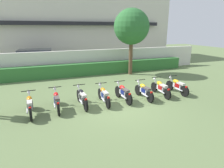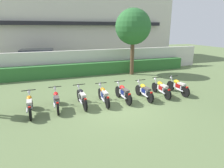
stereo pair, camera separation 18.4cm
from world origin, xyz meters
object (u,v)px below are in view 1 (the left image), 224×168
(motorcycle_in_row_2, at_px, (82,97))
(motorcycle_in_row_6, at_px, (161,88))
(motorcycle_in_row_1, at_px, (57,100))
(parked_car, at_px, (38,60))
(tree_near_inspector, at_px, (131,27))
(motorcycle_in_row_4, at_px, (123,93))
(motorcycle_in_row_7, at_px, (177,86))
(motorcycle_in_row_3, at_px, (104,95))
(motorcycle_in_row_5, at_px, (144,91))
(motorcycle_in_row_0, at_px, (30,105))

(motorcycle_in_row_2, relative_size, motorcycle_in_row_6, 1.00)
(motorcycle_in_row_1, bearing_deg, parked_car, 4.65)
(tree_near_inspector, height_order, motorcycle_in_row_6, tree_near_inspector)
(motorcycle_in_row_4, bearing_deg, motorcycle_in_row_7, -92.80)
(motorcycle_in_row_2, relative_size, motorcycle_in_row_7, 1.03)
(motorcycle_in_row_7, bearing_deg, motorcycle_in_row_6, 85.38)
(motorcycle_in_row_3, relative_size, motorcycle_in_row_5, 1.05)
(motorcycle_in_row_3, bearing_deg, motorcycle_in_row_0, 93.39)
(motorcycle_in_row_6, bearing_deg, motorcycle_in_row_2, 91.24)
(motorcycle_in_row_0, distance_m, motorcycle_in_row_6, 6.74)
(motorcycle_in_row_7, bearing_deg, motorcycle_in_row_1, 86.76)
(motorcycle_in_row_6, height_order, motorcycle_in_row_7, motorcycle_in_row_7)
(parked_car, relative_size, motorcycle_in_row_4, 2.52)
(parked_car, height_order, motorcycle_in_row_2, parked_car)
(parked_car, distance_m, tree_near_inspector, 8.61)
(tree_near_inspector, height_order, motorcycle_in_row_5, tree_near_inspector)
(tree_near_inspector, distance_m, motorcycle_in_row_6, 6.24)
(motorcycle_in_row_2, relative_size, motorcycle_in_row_4, 1.03)
(motorcycle_in_row_2, xyz_separation_m, motorcycle_in_row_6, (4.43, -0.04, -0.01))
(motorcycle_in_row_1, height_order, motorcycle_in_row_2, motorcycle_in_row_2)
(parked_car, distance_m, motorcycle_in_row_0, 9.50)
(tree_near_inspector, distance_m, motorcycle_in_row_0, 9.75)
(tree_near_inspector, height_order, motorcycle_in_row_1, tree_near_inspector)
(motorcycle_in_row_5, height_order, motorcycle_in_row_7, motorcycle_in_row_7)
(motorcycle_in_row_5, relative_size, motorcycle_in_row_7, 0.98)
(motorcycle_in_row_0, bearing_deg, parked_car, -5.15)
(motorcycle_in_row_4, bearing_deg, parked_car, 20.44)
(parked_car, xyz_separation_m, motorcycle_in_row_7, (7.44, -9.38, -0.49))
(parked_car, bearing_deg, motorcycle_in_row_0, -87.28)
(motorcycle_in_row_0, bearing_deg, motorcycle_in_row_7, -92.08)
(motorcycle_in_row_2, xyz_separation_m, motorcycle_in_row_7, (5.53, -0.08, -0.00))
(motorcycle_in_row_1, distance_m, motorcycle_in_row_7, 6.70)
(motorcycle_in_row_4, xyz_separation_m, motorcycle_in_row_5, (1.17, -0.08, -0.01))
(parked_car, distance_m, motorcycle_in_row_7, 11.98)
(motorcycle_in_row_1, bearing_deg, motorcycle_in_row_2, -90.25)
(motorcycle_in_row_7, bearing_deg, motorcycle_in_row_2, 86.69)
(tree_near_inspector, xyz_separation_m, motorcycle_in_row_5, (-1.83, -5.39, -3.29))
(motorcycle_in_row_6, bearing_deg, motorcycle_in_row_1, 91.26)
(tree_near_inspector, bearing_deg, motorcycle_in_row_2, -134.49)
(motorcycle_in_row_0, bearing_deg, motorcycle_in_row_4, -91.59)
(motorcycle_in_row_1, relative_size, motorcycle_in_row_7, 1.05)
(motorcycle_in_row_2, bearing_deg, parked_car, 9.28)
(parked_car, bearing_deg, tree_near_inspector, -24.99)
(parked_car, distance_m, motorcycle_in_row_4, 10.23)
(motorcycle_in_row_4, distance_m, motorcycle_in_row_6, 2.30)
(motorcycle_in_row_5, xyz_separation_m, motorcycle_in_row_6, (1.13, 0.13, -0.00))
(motorcycle_in_row_1, xyz_separation_m, motorcycle_in_row_5, (4.48, -0.17, -0.00))
(motorcycle_in_row_3, distance_m, motorcycle_in_row_5, 2.22)
(motorcycle_in_row_2, bearing_deg, tree_near_inspector, -46.83)
(motorcycle_in_row_0, xyz_separation_m, motorcycle_in_row_5, (5.60, 0.01, -0.02))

